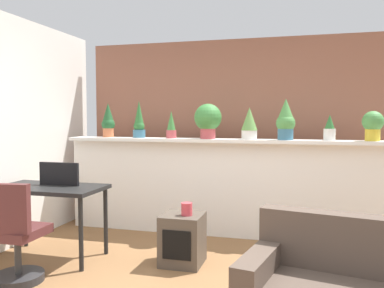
{
  "coord_description": "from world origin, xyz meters",
  "views": [
    {
      "loc": [
        0.85,
        -2.83,
        1.46
      ],
      "look_at": [
        -0.29,
        1.38,
        1.17
      ],
      "focal_mm": 37.67,
      "sensor_mm": 36.0,
      "label": 1
    }
  ],
  "objects_px": {
    "potted_plant_0": "(108,121)",
    "potted_plant_6": "(330,129)",
    "potted_plant_2": "(171,126)",
    "potted_plant_4": "(249,123)",
    "desk": "(50,194)",
    "office_chair": "(14,241)",
    "side_cube_shelf": "(182,239)",
    "tv_monitor": "(59,174)",
    "potted_plant_7": "(373,124)",
    "vase_on_shelf": "(187,209)",
    "potted_plant_5": "(286,120)",
    "potted_plant_1": "(139,122)",
    "potted_plant_3": "(208,119)"
  },
  "relations": [
    {
      "from": "potted_plant_0",
      "to": "potted_plant_1",
      "type": "distance_m",
      "value": 0.44
    },
    {
      "from": "potted_plant_5",
      "to": "potted_plant_1",
      "type": "bearing_deg",
      "value": 178.64
    },
    {
      "from": "potted_plant_4",
      "to": "desk",
      "type": "xyz_separation_m",
      "value": [
        -1.9,
        -1.21,
        -0.73
      ]
    },
    {
      "from": "potted_plant_2",
      "to": "potted_plant_5",
      "type": "relative_size",
      "value": 0.72
    },
    {
      "from": "potted_plant_5",
      "to": "side_cube_shelf",
      "type": "distance_m",
      "value": 1.82
    },
    {
      "from": "potted_plant_3",
      "to": "office_chair",
      "type": "bearing_deg",
      "value": -125.01
    },
    {
      "from": "potted_plant_7",
      "to": "potted_plant_4",
      "type": "bearing_deg",
      "value": -179.85
    },
    {
      "from": "potted_plant_3",
      "to": "office_chair",
      "type": "distance_m",
      "value": 2.5
    },
    {
      "from": "potted_plant_4",
      "to": "tv_monitor",
      "type": "distance_m",
      "value": 2.22
    },
    {
      "from": "potted_plant_2",
      "to": "potted_plant_4",
      "type": "relative_size",
      "value": 0.9
    },
    {
      "from": "side_cube_shelf",
      "to": "vase_on_shelf",
      "type": "distance_m",
      "value": 0.32
    },
    {
      "from": "potted_plant_1",
      "to": "potted_plant_3",
      "type": "bearing_deg",
      "value": -2.82
    },
    {
      "from": "potted_plant_5",
      "to": "side_cube_shelf",
      "type": "relative_size",
      "value": 0.95
    },
    {
      "from": "potted_plant_2",
      "to": "potted_plant_5",
      "type": "bearing_deg",
      "value": -0.12
    },
    {
      "from": "potted_plant_4",
      "to": "tv_monitor",
      "type": "height_order",
      "value": "potted_plant_4"
    },
    {
      "from": "potted_plant_6",
      "to": "tv_monitor",
      "type": "bearing_deg",
      "value": -157.89
    },
    {
      "from": "potted_plant_2",
      "to": "tv_monitor",
      "type": "distance_m",
      "value": 1.49
    },
    {
      "from": "desk",
      "to": "potted_plant_5",
      "type": "bearing_deg",
      "value": 27.1
    },
    {
      "from": "potted_plant_1",
      "to": "potted_plant_4",
      "type": "xyz_separation_m",
      "value": [
        1.42,
        -0.02,
        -0.01
      ]
    },
    {
      "from": "potted_plant_6",
      "to": "office_chair",
      "type": "xyz_separation_m",
      "value": [
        -2.71,
        -1.87,
        -0.94
      ]
    },
    {
      "from": "potted_plant_3",
      "to": "vase_on_shelf",
      "type": "xyz_separation_m",
      "value": [
        0.02,
        -1.03,
        -0.88
      ]
    },
    {
      "from": "potted_plant_0",
      "to": "potted_plant_7",
      "type": "height_order",
      "value": "potted_plant_0"
    },
    {
      "from": "potted_plant_4",
      "to": "side_cube_shelf",
      "type": "height_order",
      "value": "potted_plant_4"
    },
    {
      "from": "potted_plant_3",
      "to": "vase_on_shelf",
      "type": "distance_m",
      "value": 1.35
    },
    {
      "from": "potted_plant_0",
      "to": "office_chair",
      "type": "xyz_separation_m",
      "value": [
        0.05,
        -1.91,
        -1.03
      ]
    },
    {
      "from": "potted_plant_0",
      "to": "side_cube_shelf",
      "type": "height_order",
      "value": "potted_plant_0"
    },
    {
      "from": "potted_plant_0",
      "to": "potted_plant_6",
      "type": "relative_size",
      "value": 1.54
    },
    {
      "from": "potted_plant_5",
      "to": "desk",
      "type": "distance_m",
      "value": 2.72
    },
    {
      "from": "potted_plant_2",
      "to": "potted_plant_0",
      "type": "bearing_deg",
      "value": 176.99
    },
    {
      "from": "potted_plant_7",
      "to": "office_chair",
      "type": "bearing_deg",
      "value": -149.17
    },
    {
      "from": "potted_plant_0",
      "to": "potted_plant_5",
      "type": "xyz_separation_m",
      "value": [
        2.28,
        -0.05,
        0.01
      ]
    },
    {
      "from": "desk",
      "to": "office_chair",
      "type": "height_order",
      "value": "office_chair"
    },
    {
      "from": "potted_plant_7",
      "to": "desk",
      "type": "relative_size",
      "value": 0.3
    },
    {
      "from": "potted_plant_0",
      "to": "potted_plant_5",
      "type": "relative_size",
      "value": 0.95
    },
    {
      "from": "tv_monitor",
      "to": "side_cube_shelf",
      "type": "distance_m",
      "value": 1.46
    },
    {
      "from": "potted_plant_3",
      "to": "potted_plant_5",
      "type": "relative_size",
      "value": 0.89
    },
    {
      "from": "potted_plant_2",
      "to": "tv_monitor",
      "type": "relative_size",
      "value": 0.76
    },
    {
      "from": "side_cube_shelf",
      "to": "potted_plant_7",
      "type": "bearing_deg",
      "value": 28.8
    },
    {
      "from": "desk",
      "to": "potted_plant_6",
      "type": "bearing_deg",
      "value": 23.08
    },
    {
      "from": "desk",
      "to": "tv_monitor",
      "type": "bearing_deg",
      "value": 53.39
    },
    {
      "from": "office_chair",
      "to": "vase_on_shelf",
      "type": "xyz_separation_m",
      "value": [
        1.33,
        0.83,
        0.17
      ]
    },
    {
      "from": "potted_plant_4",
      "to": "potted_plant_5",
      "type": "xyz_separation_m",
      "value": [
        0.42,
        -0.02,
        0.04
      ]
    },
    {
      "from": "potted_plant_3",
      "to": "side_cube_shelf",
      "type": "height_order",
      "value": "potted_plant_3"
    },
    {
      "from": "potted_plant_6",
      "to": "potted_plant_7",
      "type": "distance_m",
      "value": 0.45
    },
    {
      "from": "potted_plant_3",
      "to": "desk",
      "type": "bearing_deg",
      "value": -139.75
    },
    {
      "from": "desk",
      "to": "office_chair",
      "type": "xyz_separation_m",
      "value": [
        0.1,
        -0.67,
        -0.28
      ]
    },
    {
      "from": "potted_plant_4",
      "to": "tv_monitor",
      "type": "relative_size",
      "value": 0.85
    },
    {
      "from": "potted_plant_4",
      "to": "vase_on_shelf",
      "type": "xyz_separation_m",
      "value": [
        -0.47,
        -1.05,
        -0.83
      ]
    },
    {
      "from": "potted_plant_7",
      "to": "tv_monitor",
      "type": "distance_m",
      "value": 3.43
    },
    {
      "from": "desk",
      "to": "office_chair",
      "type": "bearing_deg",
      "value": -81.74
    }
  ]
}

